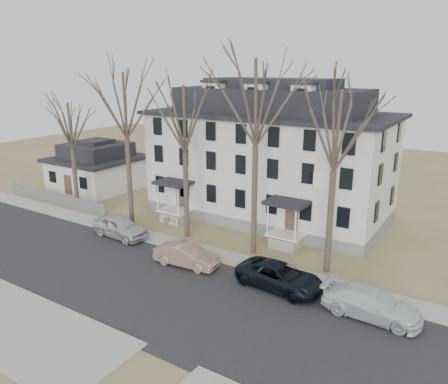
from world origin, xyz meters
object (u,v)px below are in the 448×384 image
Objects in this scene: car_silver at (120,227)px; tree_mid_left at (184,114)px; car_tan at (186,256)px; boarding_house at (269,157)px; car_navy at (280,277)px; small_house at (98,168)px; tree_bungalow at (70,123)px; tree_center at (256,97)px; car_white at (371,304)px; tree_mid_right at (337,125)px; bicycle_left at (171,220)px; tree_far_left at (125,101)px.

tree_mid_left is at bearing -50.73° from car_silver.
tree_mid_left is 10.38m from car_tan.
car_navy is (6.90, -11.92, -4.62)m from boarding_house.
boarding_house is 1.63× the size of tree_mid_left.
tree_bungalow is at bearing -57.16° from small_house.
boarding_house is 14.08m from car_silver.
tree_center is 14.52m from car_white.
tree_mid_left is (-3.00, -8.15, 4.22)m from boarding_house.
tree_bungalow is 2.40× the size of car_tan.
small_house is 1.60× the size of car_navy.
tree_mid_right is 10.46m from car_white.
tree_mid_left is 13.08m from tree_bungalow.
tree_mid_right is at bearing 0.00° from tree_center.
car_navy is at bearing -20.32° from small_house.
tree_mid_left is 1.18× the size of tree_bungalow.
car_silver is (-4.27, -3.02, -8.76)m from tree_mid_left.
tree_bungalow reaches higher than small_house.
car_navy is (14.16, -0.74, -0.09)m from car_silver.
tree_mid_left is 13.80m from car_navy.
car_tan is 8.24m from bicycle_left.
tree_far_left is 3.05× the size of car_tan.
tree_bungalow is at bearing 180.00° from tree_far_left.
boarding_house is 2.39× the size of small_house.
small_house is at bearing 164.92° from tree_center.
car_silver is (8.73, -3.02, -7.27)m from tree_bungalow.
tree_mid_left is 6.18m from tree_center.
car_white is at bearing -17.47° from small_house.
bicycle_left is at bearing 153.51° from tree_mid_left.
car_silver is at bearing -123.03° from boarding_house.
tree_center reaches higher than car_tan.
tree_far_left is at bearing 33.82° from car_silver.
tree_center reaches higher than tree_mid_right.
car_silver is at bearing -163.60° from tree_center.
car_silver is at bearing 157.37° from bicycle_left.
tree_mid_right is 2.34× the size of car_navy.
boarding_house is at bearing 46.75° from car_white.
bicycle_left is (14.28, -4.84, -1.84)m from small_house.
tree_bungalow is 24.34m from car_navy.
tree_center is at bearing 51.63° from car_navy.
tree_center is (3.00, -8.15, 5.71)m from boarding_house.
car_navy is 1.04× the size of car_white.
tree_center is 2.81× the size of car_white.
tree_mid_left reaches higher than car_navy.
car_white is (9.40, -4.00, -10.33)m from tree_center.
car_white is at bearing -44.43° from boarding_house.
tree_mid_right is (11.50, 0.00, 0.00)m from tree_mid_left.
boarding_house reaches higher than car_white.
car_white is at bearing -8.02° from tree_bungalow.
bicycle_left is (-2.72, 1.36, -9.20)m from tree_mid_left.
bicycle_left is at bearing 174.55° from tree_mid_right.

